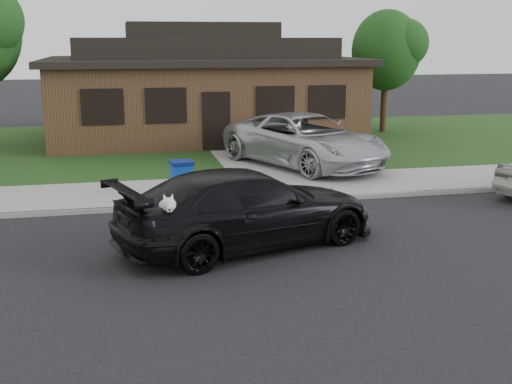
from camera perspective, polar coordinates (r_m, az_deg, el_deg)
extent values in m
plane|color=black|center=(12.73, -13.86, -5.87)|extent=(120.00, 120.00, 0.00)
cube|color=gray|center=(17.52, -13.50, -0.35)|extent=(60.00, 3.00, 0.12)
cube|color=gray|center=(16.06, -13.59, -1.60)|extent=(60.00, 0.12, 0.12)
cube|color=#193814|center=(25.36, -13.20, 3.87)|extent=(60.00, 13.00, 0.13)
cube|color=gray|center=(23.06, 1.79, 3.31)|extent=(4.50, 13.00, 0.14)
imported|color=black|center=(12.95, -0.77, -1.48)|extent=(5.87, 3.81, 1.58)
ellipsoid|color=white|center=(11.68, -7.85, -1.34)|extent=(0.34, 0.40, 0.30)
sphere|color=white|center=(11.43, -7.77, -1.14)|extent=(0.26, 0.26, 0.26)
cube|color=white|center=(11.32, -7.71, -1.52)|extent=(0.09, 0.12, 0.08)
sphere|color=black|center=(11.26, -7.69, -1.59)|extent=(0.04, 0.04, 0.04)
cone|color=white|center=(11.44, -8.14, -0.44)|extent=(0.11, 0.11, 0.14)
cone|color=white|center=(11.45, -7.48, -0.41)|extent=(0.11, 0.11, 0.14)
imported|color=#B6B8BE|center=(20.69, 4.35, 4.64)|extent=(5.01, 6.60, 1.67)
cube|color=#0E3A9A|center=(16.79, -6.60, 1.03)|extent=(0.57, 0.57, 0.84)
cube|color=#071858|center=(16.70, -6.64, 2.60)|extent=(0.62, 0.62, 0.09)
cylinder|color=black|center=(16.60, -7.12, -0.38)|extent=(0.06, 0.14, 0.13)
cylinder|color=black|center=(16.64, -5.83, -0.32)|extent=(0.06, 0.14, 0.13)
cube|color=#422B1C|center=(27.37, -4.85, 8.16)|extent=(12.00, 8.00, 3.00)
cube|color=black|center=(27.27, -4.92, 11.56)|extent=(12.60, 8.60, 0.25)
cube|color=black|center=(27.26, -4.94, 12.66)|extent=(10.00, 6.50, 0.80)
cube|color=black|center=(27.26, -4.97, 14.14)|extent=(6.00, 3.50, 0.60)
cube|color=black|center=(23.44, -3.54, 6.32)|extent=(1.00, 0.06, 2.10)
cube|color=black|center=(23.12, -13.49, 7.38)|extent=(1.30, 0.05, 1.10)
cube|color=black|center=(23.18, -8.00, 7.63)|extent=(1.30, 0.05, 1.10)
cube|color=black|center=(23.81, 1.73, 7.90)|extent=(1.30, 0.05, 1.10)
cube|color=black|center=(24.37, 6.34, 7.95)|extent=(1.30, 0.05, 1.10)
cylinder|color=#332114|center=(29.07, 11.27, 7.29)|extent=(0.28, 0.28, 2.03)
ellipsoid|color=#143811|center=(28.92, 11.50, 12.24)|extent=(3.00, 3.00, 3.45)
sphere|color=#26591E|center=(28.75, 13.02, 12.76)|extent=(2.10, 2.10, 2.10)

